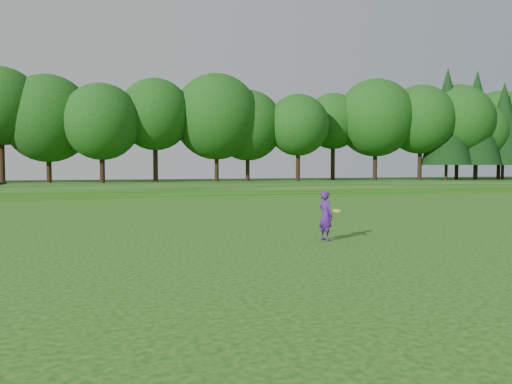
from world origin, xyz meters
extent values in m
plane|color=#0C410E|center=(0.00, 0.00, 0.00)|extent=(140.00, 140.00, 0.00)
cube|color=#0C410E|center=(0.00, 34.00, 0.30)|extent=(130.00, 30.00, 0.60)
cube|color=gray|center=(0.00, 20.00, 0.02)|extent=(130.00, 1.60, 0.04)
imported|color=#441A77|center=(3.40, -1.25, 0.76)|extent=(0.50, 0.63, 1.52)
cylinder|color=#D7FF28|center=(3.69, -1.43, 0.92)|extent=(0.25, 0.24, 0.09)
camera|label=1|loc=(-3.06, -15.12, 2.28)|focal=35.00mm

